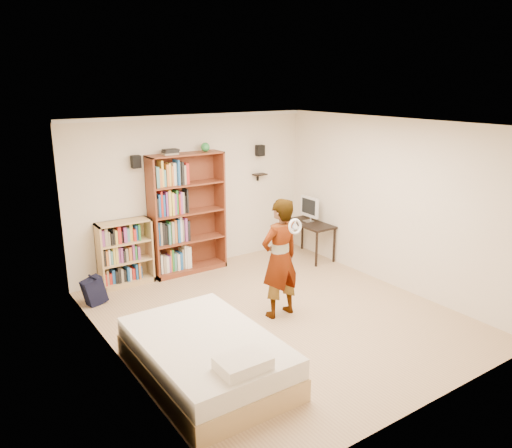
{
  "coord_description": "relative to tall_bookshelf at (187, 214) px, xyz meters",
  "views": [
    {
      "loc": [
        -3.9,
        -5.19,
        3.22
      ],
      "look_at": [
        0.04,
        0.6,
        1.22
      ],
      "focal_mm": 35.0,
      "sensor_mm": 36.0,
      "label": 1
    }
  ],
  "objects": [
    {
      "name": "imac",
      "position": [
        2.25,
        -0.54,
        -0.13
      ],
      "size": [
        0.16,
        0.48,
        0.47
      ],
      "primitive_type": null,
      "rotation": [
        0.0,
        0.0,
        -0.14
      ],
      "color": "silver",
      "rests_on": "computer_desk"
    },
    {
      "name": "speaker_left",
      "position": [
        -0.82,
        0.09,
        0.96
      ],
      "size": [
        0.14,
        0.12,
        0.2
      ],
      "primitive_type": "cube",
      "color": "black",
      "rests_on": "room_shell"
    },
    {
      "name": "room_shell",
      "position": [
        0.23,
        -2.31,
        0.72
      ],
      "size": [
        4.52,
        5.02,
        2.71
      ],
      "color": "beige",
      "rests_on": "ground"
    },
    {
      "name": "speaker_right",
      "position": [
        1.58,
        0.09,
        0.96
      ],
      "size": [
        0.14,
        0.12,
        0.2
      ],
      "primitive_type": "cube",
      "color": "black",
      "rests_on": "room_shell"
    },
    {
      "name": "daybed",
      "position": [
        -1.33,
        -3.06,
        -0.73
      ],
      "size": [
        1.34,
        2.07,
        0.61
      ],
      "primitive_type": null,
      "color": "silver",
      "rests_on": "ground"
    },
    {
      "name": "low_bookshelf",
      "position": [
        -1.13,
        0.03,
        -0.5
      ],
      "size": [
        0.86,
        0.32,
        1.08
      ],
      "primitive_type": null,
      "color": "tan",
      "rests_on": "ground"
    },
    {
      "name": "computer_desk",
      "position": [
        2.21,
        -0.63,
        -0.7
      ],
      "size": [
        0.5,
        1.0,
        0.68
      ],
      "primitive_type": null,
      "color": "black",
      "rests_on": "ground"
    },
    {
      "name": "wii_wheel",
      "position": [
        0.28,
        -2.6,
        0.36
      ],
      "size": [
        0.21,
        0.08,
        0.21
      ],
      "primitive_type": "torus",
      "rotation": [
        1.36,
        0.0,
        0.0
      ],
      "color": "silver",
      "rests_on": "person"
    },
    {
      "name": "wall_shelf",
      "position": [
        1.58,
        0.1,
        0.51
      ],
      "size": [
        0.25,
        0.16,
        0.02
      ],
      "primitive_type": "cube",
      "color": "black",
      "rests_on": "room_shell"
    },
    {
      "name": "tall_bookshelf",
      "position": [
        0.0,
        0.0,
        0.0
      ],
      "size": [
        1.31,
        0.38,
        2.08
      ],
      "primitive_type": null,
      "color": "brown",
      "rests_on": "ground"
    },
    {
      "name": "navy_bag",
      "position": [
        -1.81,
        -0.46,
        -0.82
      ],
      "size": [
        0.37,
        0.29,
        0.44
      ],
      "primitive_type": null,
      "rotation": [
        0.0,
        0.0,
        0.24
      ],
      "color": "black",
      "rests_on": "ground"
    },
    {
      "name": "person",
      "position": [
        0.28,
        -2.28,
        -0.18
      ],
      "size": [
        0.65,
        0.45,
        1.71
      ],
      "primitive_type": "imported",
      "rotation": [
        0.0,
        0.0,
        3.21
      ],
      "color": "black",
      "rests_on": "ground"
    },
    {
      "name": "ground",
      "position": [
        0.23,
        -2.31,
        -1.04
      ],
      "size": [
        4.5,
        5.0,
        0.01
      ],
      "primitive_type": "cube",
      "color": "tan",
      "rests_on": "ground"
    },
    {
      "name": "crown_molding",
      "position": [
        0.23,
        -2.31,
        1.63
      ],
      "size": [
        4.5,
        5.0,
        0.06
      ],
      "color": "silver",
      "rests_on": "room_shell"
    }
  ]
}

